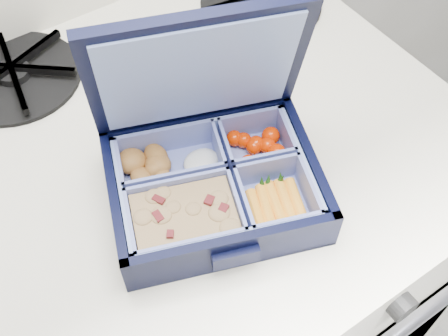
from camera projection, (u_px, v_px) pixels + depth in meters
stove at (198, 283)px, 1.07m from camera, size 0.63×0.63×0.94m
bento_box at (214, 186)px, 0.60m from camera, size 0.26×0.24×0.05m
burner_grate_rear at (13, 73)px, 0.72m from camera, size 0.22×0.22×0.02m
fork at (207, 101)px, 0.70m from camera, size 0.15×0.17×0.01m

